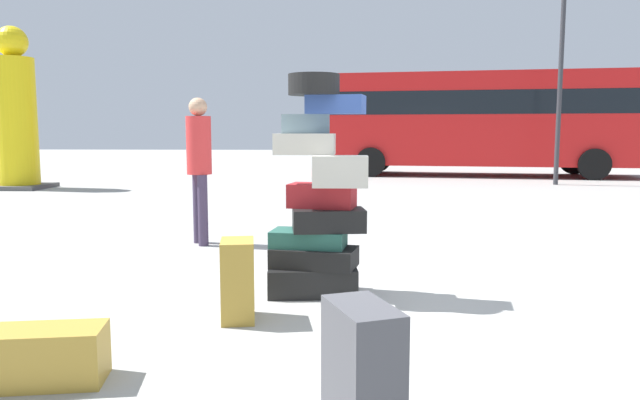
{
  "coord_description": "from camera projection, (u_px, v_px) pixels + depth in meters",
  "views": [
    {
      "loc": [
        -0.12,
        -4.9,
        1.37
      ],
      "look_at": [
        -0.44,
        1.22,
        0.66
      ],
      "focal_mm": 33.06,
      "sensor_mm": 36.0,
      "label": 1
    }
  ],
  "objects": [
    {
      "name": "suitcase_maroon_foreground_far",
      "position": [
        315.0,
        255.0,
        6.12
      ],
      "size": [
        0.61,
        0.44,
        0.19
      ],
      "primitive_type": "cube",
      "rotation": [
        0.0,
        0.0,
        0.3
      ],
      "color": "maroon",
      "rests_on": "ground"
    },
    {
      "name": "yellow_dummy_statue",
      "position": [
        16.0,
        118.0,
        14.16
      ],
      "size": [
        1.32,
        1.32,
        3.87
      ],
      "color": "yellow",
      "rests_on": "ground"
    },
    {
      "name": "person_bearded_onlooker",
      "position": [
        199.0,
        158.0,
        7.12
      ],
      "size": [
        0.3,
        0.31,
        1.78
      ],
      "rotation": [
        0.0,
        0.0,
        -1.05
      ],
      "color": "#3F334C",
      "rests_on": "ground"
    },
    {
      "name": "lamp_post",
      "position": [
        562.0,
        38.0,
        14.97
      ],
      "size": [
        0.36,
        0.36,
        5.69
      ],
      "color": "#333338",
      "rests_on": "ground"
    },
    {
      "name": "suitcase_tan_white_trunk",
      "position": [
        30.0,
        357.0,
        3.21
      ],
      "size": [
        0.83,
        0.44,
        0.31
      ],
      "primitive_type": "cube",
      "rotation": [
        0.0,
        0.0,
        0.17
      ],
      "color": "#B28C33",
      "rests_on": "ground"
    },
    {
      "name": "suitcase_charcoal_left_side",
      "position": [
        362.0,
        375.0,
        2.58
      ],
      "size": [
        0.38,
        0.48,
        0.63
      ],
      "primitive_type": "cube",
      "rotation": [
        0.0,
        0.0,
        0.38
      ],
      "color": "#4C4C51",
      "rests_on": "ground"
    },
    {
      "name": "ground_plane",
      "position": [
        364.0,
        294.0,
        5.01
      ],
      "size": [
        80.0,
        80.0,
        0.0
      ],
      "primitive_type": "plane",
      "color": "#9E9E99"
    },
    {
      "name": "parked_bus",
      "position": [
        477.0,
        117.0,
        18.46
      ],
      "size": [
        10.09,
        3.84,
        3.15
      ],
      "rotation": [
        0.0,
        0.0,
        -0.14
      ],
      "color": "red",
      "rests_on": "ground"
    },
    {
      "name": "suitcase_tower",
      "position": [
        318.0,
        207.0,
        4.93
      ],
      "size": [
        0.85,
        0.61,
        1.84
      ],
      "color": "black",
      "rests_on": "ground"
    },
    {
      "name": "suitcase_tan_upright_blue",
      "position": [
        238.0,
        280.0,
        4.3
      ],
      "size": [
        0.29,
        0.39,
        0.59
      ],
      "primitive_type": "cube",
      "rotation": [
        0.0,
        0.0,
        0.17
      ],
      "color": "#B28C33",
      "rests_on": "ground"
    }
  ]
}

